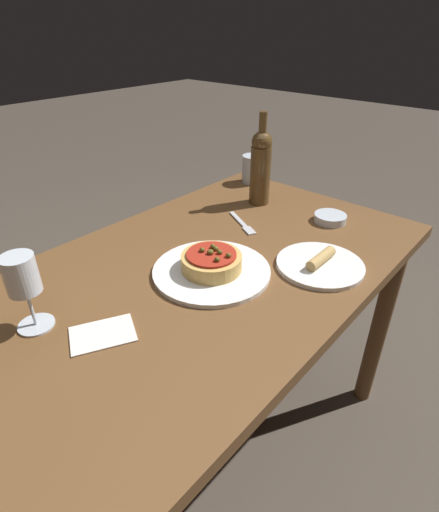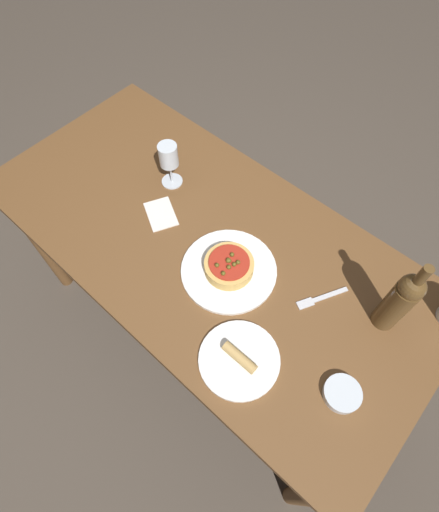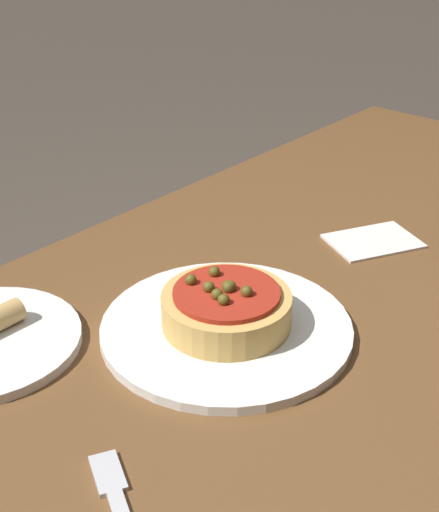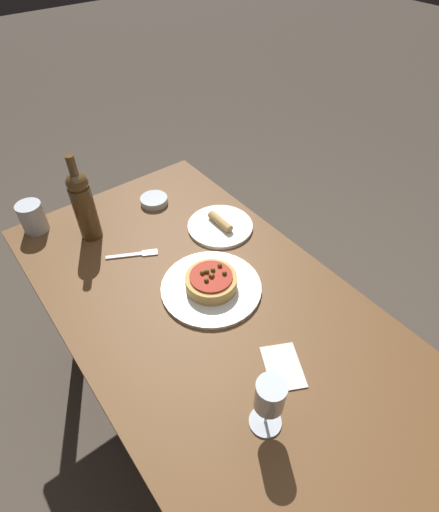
{
  "view_description": "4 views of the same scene",
  "coord_description": "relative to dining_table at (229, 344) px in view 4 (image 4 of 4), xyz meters",
  "views": [
    {
      "loc": [
        -0.49,
        -0.61,
        1.33
      ],
      "look_at": [
        0.13,
        -0.07,
        0.83
      ],
      "focal_mm": 28.0,
      "sensor_mm": 36.0,
      "label": 1
    },
    {
      "loc": [
        0.52,
        -0.51,
        1.86
      ],
      "look_at": [
        0.1,
        -0.05,
        0.83
      ],
      "focal_mm": 28.0,
      "sensor_mm": 36.0,
      "label": 2
    },
    {
      "loc": [
        0.67,
        0.42,
        1.25
      ],
      "look_at": [
        0.13,
        -0.06,
        0.86
      ],
      "focal_mm": 50.0,
      "sensor_mm": 36.0,
      "label": 3
    },
    {
      "loc": [
        -0.49,
        0.41,
        1.67
      ],
      "look_at": [
        0.17,
        -0.1,
        0.84
      ],
      "focal_mm": 28.0,
      "sensor_mm": 36.0,
      "label": 4
    }
  ],
  "objects": [
    {
      "name": "pizza",
      "position": [
        0.14,
        -0.04,
        0.13
      ],
      "size": [
        0.15,
        0.15,
        0.06
      ],
      "color": "tan",
      "rests_on": "dinner_plate"
    },
    {
      "name": "side_plate",
      "position": [
        0.34,
        -0.23,
        0.1
      ],
      "size": [
        0.23,
        0.23,
        0.04
      ],
      "color": "white",
      "rests_on": "dining_table"
    },
    {
      "name": "fork",
      "position": [
        0.4,
        0.07,
        0.1
      ],
      "size": [
        0.1,
        0.16,
        0.0
      ],
      "rotation": [
        0.0,
        0.0,
        -2.06
      ],
      "color": "silver",
      "rests_on": "dining_table"
    },
    {
      "name": "dining_table",
      "position": [
        0.0,
        0.0,
        0.0
      ],
      "size": [
        1.57,
        0.76,
        0.77
      ],
      "color": "brown",
      "rests_on": "ground_plane"
    },
    {
      "name": "wine_glass",
      "position": [
        -0.26,
        0.1,
        0.21
      ],
      "size": [
        0.07,
        0.07,
        0.17
      ],
      "color": "silver",
      "rests_on": "dining_table"
    },
    {
      "name": "side_bowl",
      "position": [
        0.6,
        -0.12,
        0.11
      ],
      "size": [
        0.1,
        0.1,
        0.02
      ],
      "color": "silver",
      "rests_on": "dining_table"
    },
    {
      "name": "wine_bottle",
      "position": [
        0.58,
        0.14,
        0.23
      ],
      "size": [
        0.07,
        0.07,
        0.31
      ],
      "color": "brown",
      "rests_on": "dining_table"
    },
    {
      "name": "ground_plane",
      "position": [
        0.0,
        0.0,
        -0.67
      ],
      "size": [
        14.0,
        14.0,
        0.0
      ],
      "primitive_type": "plane",
      "color": "#4C4238"
    },
    {
      "name": "dinner_plate",
      "position": [
        0.14,
        -0.04,
        0.1
      ],
      "size": [
        0.3,
        0.3,
        0.01
      ],
      "color": "white",
      "rests_on": "dining_table"
    },
    {
      "name": "paper_napkin",
      "position": [
        -0.18,
        -0.03,
        0.1
      ],
      "size": [
        0.16,
        0.14,
        0.0
      ],
      "color": "silver",
      "rests_on": "dining_table"
    },
    {
      "name": "water_cup",
      "position": [
        0.72,
        0.28,
        0.15
      ],
      "size": [
        0.08,
        0.08,
        0.11
      ],
      "color": "silver",
      "rests_on": "dining_table"
    }
  ]
}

